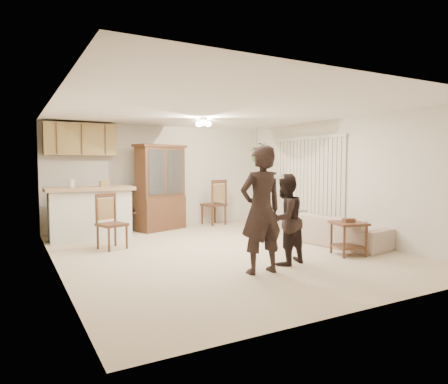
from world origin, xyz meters
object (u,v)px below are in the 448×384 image
chair_hutch_left (138,219)px  adult (261,211)px  chair_hutch_right (214,212)px  chair_bar (112,233)px  china_hutch (161,188)px  sofa (337,226)px  child (285,221)px  side_table (348,238)px

chair_hutch_left → adult: bearing=-64.9°
chair_hutch_right → chair_bar: bearing=18.9°
china_hutch → sofa: bearing=-74.5°
china_hutch → chair_hutch_right: (1.47, 0.13, -0.66)m
sofa → child: (-1.78, -0.71, 0.31)m
adult → chair_bar: 3.12m
china_hutch → chair_hutch_right: size_ratio=1.73×
sofa → child: bearing=101.0°
sofa → chair_hutch_left: 4.52m
chair_bar → child: bearing=-68.9°
chair_bar → chair_hutch_left: bearing=40.9°
china_hutch → chair_bar: bearing=-152.9°
adult → child: (0.61, 0.24, -0.22)m
sofa → chair_hutch_right: chair_hutch_right is taller
child → chair_bar: 3.23m
adult → child: bearing=-157.1°
sofa → china_hutch: bearing=24.5°
adult → side_table: size_ratio=2.84×
child → chair_hutch_right: (0.90, 4.17, -0.35)m
sofa → china_hutch: 4.13m
chair_hutch_left → chair_hutch_right: 1.99m
chair_hutch_left → chair_hutch_right: size_ratio=0.85×
chair_hutch_left → sofa: bearing=-31.7°
child → side_table: child is taller
side_table → child: bearing=178.7°
china_hutch → chair_hutch_right: 1.62m
chair_bar → chair_hutch_left: chair_bar is taller
adult → chair_hutch_right: adult is taller
adult → chair_hutch_right: size_ratio=1.55×
china_hutch → chair_bar: china_hutch is taller
child → chair_hutch_left: child is taller
side_table → chair_hutch_right: chair_hutch_right is taller
side_table → chair_hutch_right: (-0.43, 4.20, 0.03)m
adult → chair_hutch_right: 4.70m
chair_bar → sofa: bearing=-43.6°
china_hutch → chair_hutch_left: bearing=143.7°
adult → china_hutch: china_hutch is taller
sofa → side_table: sofa is taller
sofa → side_table: bearing=138.0°
chair_hutch_left → side_table: bearing=-41.3°
child → china_hutch: size_ratio=0.67×
child → sofa: bearing=-172.5°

